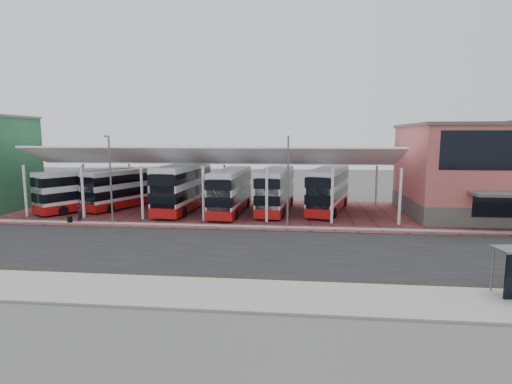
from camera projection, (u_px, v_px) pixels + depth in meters
ground at (257, 247)px, 28.97m from camera, size 140.00×140.00×0.00m
road at (256, 251)px, 27.99m from camera, size 120.00×14.00×0.02m
forecourt at (289, 213)px, 41.57m from camera, size 72.00×16.00×0.06m
sidewalk at (239, 295)px, 20.10m from camera, size 120.00×4.00×0.14m
north_kerb at (265, 227)px, 35.07m from camera, size 120.00×0.80×0.14m
yellow_line_near at (245, 281)px, 22.08m from camera, size 120.00×0.12×0.01m
yellow_line_far at (245, 280)px, 22.37m from camera, size 120.00×0.12×0.01m
canopy at (215, 157)px, 42.52m from camera, size 37.00×11.63×7.07m
terminal at (501, 170)px, 39.66m from camera, size 18.40×14.40×9.25m
lamp_west at (110, 177)px, 36.00m from camera, size 0.16×0.90×8.07m
lamp_east at (288, 179)px, 34.34m from camera, size 0.16×0.90×8.07m
bus_0 at (87, 190)px, 43.44m from camera, size 7.57×10.34×4.37m
bus_1 at (126, 188)px, 44.99m from camera, size 6.29×10.48×4.28m
bus_2 at (183, 187)px, 43.06m from camera, size 3.50×12.16×4.96m
bus_3 at (231, 191)px, 41.69m from camera, size 3.11×11.04×4.51m
bus_4 at (276, 190)px, 42.46m from camera, size 3.65×11.22×4.54m
bus_5 at (329, 190)px, 42.51m from camera, size 5.34×11.49×4.62m
pedestrian at (80, 214)px, 36.86m from camera, size 0.42×0.62×1.64m
suitcase at (70, 220)px, 36.69m from camera, size 0.36×0.26×0.62m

